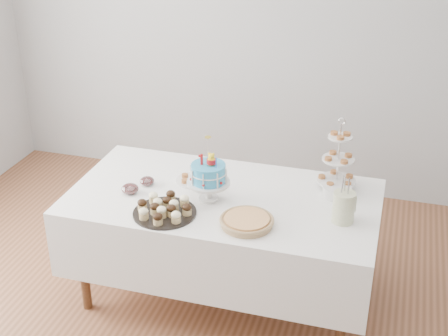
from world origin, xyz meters
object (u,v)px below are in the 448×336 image
(tiered_stand, at_px, (338,160))
(plate_stack, at_px, (337,191))
(table, at_px, (223,227))
(jam_bowl_b, at_px, (147,181))
(pie, at_px, (247,221))
(cupcake_tray, at_px, (164,208))
(utensil_pitcher, at_px, (344,206))
(jam_bowl_a, at_px, (130,189))
(pastry_plate, at_px, (193,179))
(birthday_cake, at_px, (209,183))

(tiered_stand, distance_m, plate_stack, 0.20)
(table, height_order, jam_bowl_b, jam_bowl_b)
(jam_bowl_b, bearing_deg, plate_stack, 9.44)
(pie, xyz_separation_m, tiered_stand, (0.43, 0.60, 0.17))
(pie, relative_size, jam_bowl_b, 3.37)
(cupcake_tray, height_order, jam_bowl_b, cupcake_tray)
(table, xyz_separation_m, utensil_pitcher, (0.75, -0.09, 0.33))
(jam_bowl_b, height_order, utensil_pitcher, utensil_pitcher)
(table, height_order, jam_bowl_a, jam_bowl_a)
(tiered_stand, relative_size, plate_stack, 2.73)
(jam_bowl_b, distance_m, utensil_pitcher, 1.26)
(pie, xyz_separation_m, utensil_pitcher, (0.52, 0.20, 0.07))
(cupcake_tray, xyz_separation_m, tiered_stand, (0.93, 0.61, 0.16))
(pastry_plate, height_order, utensil_pitcher, utensil_pitcher)
(cupcake_tray, height_order, pastry_plate, cupcake_tray)
(plate_stack, bearing_deg, jam_bowl_b, -170.56)
(pie, distance_m, jam_bowl_b, 0.80)
(pie, bearing_deg, jam_bowl_a, 168.45)
(birthday_cake, bearing_deg, plate_stack, 17.97)
(birthday_cake, xyz_separation_m, tiered_stand, (0.73, 0.37, 0.09))
(birthday_cake, relative_size, pastry_plate, 1.81)
(birthday_cake, distance_m, utensil_pitcher, 0.82)
(birthday_cake, relative_size, pie, 1.30)
(plate_stack, bearing_deg, cupcake_tray, -151.82)
(birthday_cake, relative_size, utensil_pitcher, 1.43)
(pie, relative_size, utensil_pitcher, 1.10)
(birthday_cake, relative_size, cupcake_tray, 1.08)
(birthday_cake, bearing_deg, utensil_pitcher, -3.54)
(pie, bearing_deg, pastry_plate, 137.86)
(cupcake_tray, relative_size, utensil_pitcher, 1.32)
(utensil_pitcher, bearing_deg, pastry_plate, 145.22)
(birthday_cake, relative_size, plate_stack, 2.31)
(cupcake_tray, distance_m, tiered_stand, 1.12)
(table, xyz_separation_m, cupcake_tray, (-0.27, -0.31, 0.27))
(tiered_stand, bearing_deg, table, -155.42)
(utensil_pitcher, bearing_deg, tiered_stand, 80.81)
(jam_bowl_b, bearing_deg, utensil_pitcher, -4.40)
(jam_bowl_b, bearing_deg, cupcake_tray, -52.12)
(pastry_plate, bearing_deg, tiered_stand, 10.66)
(table, relative_size, tiered_stand, 3.99)
(cupcake_tray, bearing_deg, pastry_plate, 86.65)
(table, relative_size, jam_bowl_b, 20.59)
(birthday_cake, distance_m, jam_bowl_b, 0.45)
(pastry_plate, bearing_deg, pie, -42.14)
(tiered_stand, bearing_deg, birthday_cake, -153.20)
(birthday_cake, bearing_deg, pastry_plate, 128.90)
(tiered_stand, distance_m, utensil_pitcher, 0.42)
(jam_bowl_a, relative_size, jam_bowl_b, 1.16)
(table, relative_size, plate_stack, 10.87)
(table, bearing_deg, jam_bowl_b, 179.75)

